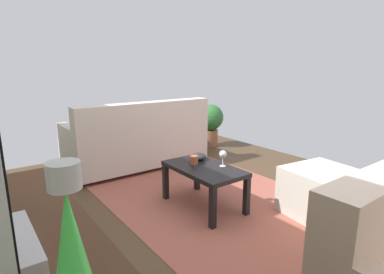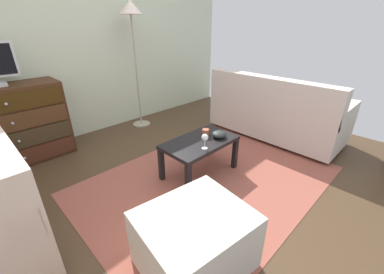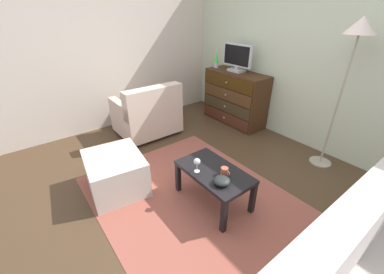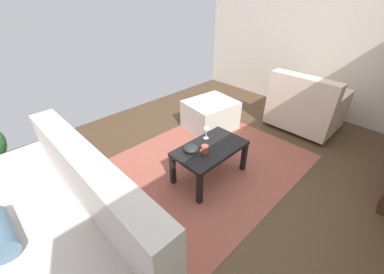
{
  "view_description": "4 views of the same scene",
  "coord_description": "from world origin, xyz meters",
  "px_view_note": "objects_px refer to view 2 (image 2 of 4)",
  "views": [
    {
      "loc": [
        -1.94,
        1.73,
        1.35
      ],
      "look_at": [
        0.36,
        0.01,
        0.68
      ],
      "focal_mm": 28.58,
      "sensor_mm": 36.0,
      "label": 1
    },
    {
      "loc": [
        -1.45,
        -1.59,
        1.54
      ],
      "look_at": [
        -0.01,
        -0.15,
        0.58
      ],
      "focal_mm": 22.49,
      "sensor_mm": 36.0,
      "label": 2
    },
    {
      "loc": [
        1.7,
        -1.45,
        1.9
      ],
      "look_at": [
        -0.09,
        -0.08,
        0.68
      ],
      "focal_mm": 22.46,
      "sensor_mm": 36.0,
      "label": 3
    },
    {
      "loc": [
        1.86,
        1.36,
        1.89
      ],
      "look_at": [
        0.35,
        -0.18,
        0.52
      ],
      "focal_mm": 22.49,
      "sensor_mm": 36.0,
      "label": 4
    }
  ],
  "objects_px": {
    "dresser": "(11,126)",
    "coffee_table": "(200,146)",
    "ottoman": "(195,240)",
    "couch_large": "(275,113)",
    "wine_glass": "(205,138)",
    "standing_lamp": "(131,21)",
    "mug": "(205,133)",
    "bowl_decorative": "(219,134)"
  },
  "relations": [
    {
      "from": "mug",
      "to": "couch_large",
      "type": "bearing_deg",
      "value": -4.37
    },
    {
      "from": "coffee_table",
      "to": "bowl_decorative",
      "type": "relative_size",
      "value": 5.04
    },
    {
      "from": "dresser",
      "to": "standing_lamp",
      "type": "xyz_separation_m",
      "value": [
        1.71,
        -0.05,
        1.11
      ]
    },
    {
      "from": "standing_lamp",
      "to": "dresser",
      "type": "bearing_deg",
      "value": 178.38
    },
    {
      "from": "coffee_table",
      "to": "mug",
      "type": "relative_size",
      "value": 7.07
    },
    {
      "from": "bowl_decorative",
      "to": "mug",
      "type": "bearing_deg",
      "value": 124.33
    },
    {
      "from": "wine_glass",
      "to": "dresser",
      "type": "bearing_deg",
      "value": 123.77
    },
    {
      "from": "dresser",
      "to": "coffee_table",
      "type": "xyz_separation_m",
      "value": [
        1.35,
        -1.73,
        -0.11
      ]
    },
    {
      "from": "dresser",
      "to": "coffee_table",
      "type": "distance_m",
      "value": 2.2
    },
    {
      "from": "wine_glass",
      "to": "bowl_decorative",
      "type": "height_order",
      "value": "wine_glass"
    },
    {
      "from": "mug",
      "to": "standing_lamp",
      "type": "relative_size",
      "value": 0.06
    },
    {
      "from": "mug",
      "to": "couch_large",
      "type": "xyz_separation_m",
      "value": [
        1.39,
        -0.11,
        -0.1
      ]
    },
    {
      "from": "standing_lamp",
      "to": "wine_glass",
      "type": "bearing_deg",
      "value": -103.94
    },
    {
      "from": "mug",
      "to": "bowl_decorative",
      "type": "xyz_separation_m",
      "value": [
        0.08,
        -0.12,
        -0.01
      ]
    },
    {
      "from": "dresser",
      "to": "couch_large",
      "type": "distance_m",
      "value": 3.38
    },
    {
      "from": "ottoman",
      "to": "bowl_decorative",
      "type": "bearing_deg",
      "value": 32.25
    },
    {
      "from": "ottoman",
      "to": "standing_lamp",
      "type": "relative_size",
      "value": 0.38
    },
    {
      "from": "wine_glass",
      "to": "mug",
      "type": "height_order",
      "value": "wine_glass"
    },
    {
      "from": "dresser",
      "to": "standing_lamp",
      "type": "relative_size",
      "value": 0.64
    },
    {
      "from": "coffee_table",
      "to": "mug",
      "type": "distance_m",
      "value": 0.16
    },
    {
      "from": "mug",
      "to": "standing_lamp",
      "type": "bearing_deg",
      "value": 81.78
    },
    {
      "from": "mug",
      "to": "standing_lamp",
      "type": "distance_m",
      "value": 2.0
    },
    {
      "from": "dresser",
      "to": "ottoman",
      "type": "relative_size",
      "value": 1.67
    },
    {
      "from": "dresser",
      "to": "ottoman",
      "type": "bearing_deg",
      "value": -78.41
    },
    {
      "from": "couch_large",
      "to": "dresser",
      "type": "bearing_deg",
      "value": 147.8
    },
    {
      "from": "bowl_decorative",
      "to": "standing_lamp",
      "type": "distance_m",
      "value": 2.1
    },
    {
      "from": "mug",
      "to": "ottoman",
      "type": "distance_m",
      "value": 1.27
    },
    {
      "from": "wine_glass",
      "to": "standing_lamp",
      "type": "height_order",
      "value": "standing_lamp"
    },
    {
      "from": "dresser",
      "to": "wine_glass",
      "type": "bearing_deg",
      "value": -56.23
    },
    {
      "from": "coffee_table",
      "to": "dresser",
      "type": "bearing_deg",
      "value": 128.08
    },
    {
      "from": "dresser",
      "to": "couch_large",
      "type": "relative_size",
      "value": 0.63
    },
    {
      "from": "coffee_table",
      "to": "couch_large",
      "type": "bearing_deg",
      "value": -2.8
    },
    {
      "from": "bowl_decorative",
      "to": "wine_glass",
      "type": "bearing_deg",
      "value": -168.04
    },
    {
      "from": "dresser",
      "to": "bowl_decorative",
      "type": "distance_m",
      "value": 2.4
    },
    {
      "from": "wine_glass",
      "to": "mug",
      "type": "xyz_separation_m",
      "value": [
        0.22,
        0.19,
        -0.07
      ]
    },
    {
      "from": "dresser",
      "to": "bowl_decorative",
      "type": "bearing_deg",
      "value": -49.39
    },
    {
      "from": "coffee_table",
      "to": "mug",
      "type": "height_order",
      "value": "mug"
    },
    {
      "from": "ottoman",
      "to": "couch_large",
      "type": "bearing_deg",
      "value": 16.11
    },
    {
      "from": "coffee_table",
      "to": "wine_glass",
      "type": "relative_size",
      "value": 5.14
    },
    {
      "from": "dresser",
      "to": "ottoman",
      "type": "height_order",
      "value": "dresser"
    },
    {
      "from": "coffee_table",
      "to": "bowl_decorative",
      "type": "bearing_deg",
      "value": -23.73
    },
    {
      "from": "wine_glass",
      "to": "bowl_decorative",
      "type": "bearing_deg",
      "value": 11.96
    }
  ]
}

